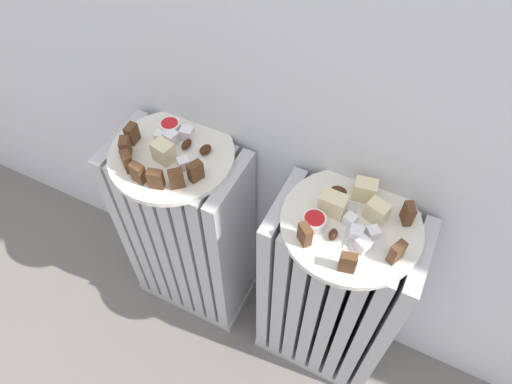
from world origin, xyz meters
The scene contains 34 objects.
radiator_left centered at (-0.19, 0.28, 0.29)m, with size 0.31×0.18×0.58m.
radiator_right centered at (0.19, 0.28, 0.29)m, with size 0.31×0.18×0.58m.
plate_left centered at (-0.19, 0.28, 0.59)m, with size 0.26×0.26×0.01m, color silver.
plate_right centered at (0.19, 0.28, 0.59)m, with size 0.26×0.26×0.01m, color silver.
dark_cake_slice_left_0 centered at (-0.28, 0.27, 0.61)m, with size 0.03×0.02×0.04m, color #56351E.
dark_cake_slice_left_1 centered at (-0.27, 0.24, 0.61)m, with size 0.03×0.02×0.04m, color #56351E.
dark_cake_slice_left_2 centered at (-0.24, 0.21, 0.61)m, with size 0.03×0.02×0.04m, color #56351E.
dark_cake_slice_left_3 centered at (-0.21, 0.19, 0.61)m, with size 0.03×0.02×0.04m, color #56351E.
dark_cake_slice_left_4 centered at (-0.17, 0.20, 0.61)m, with size 0.03×0.02×0.04m, color #56351E.
dark_cake_slice_left_5 centered at (-0.13, 0.21, 0.61)m, with size 0.03×0.02×0.04m, color #56351E.
dark_cake_slice_left_6 centered at (-0.11, 0.25, 0.61)m, with size 0.03×0.02×0.04m, color #56351E.
marble_cake_slice_left_0 centered at (-0.19, 0.26, 0.61)m, with size 0.04×0.03×0.04m, color beige.
turkish_delight_left_0 centered at (-0.19, 0.33, 0.60)m, with size 0.02×0.02×0.02m, color white.
turkish_delight_left_1 centered at (-0.15, 0.26, 0.60)m, with size 0.02×0.02×0.02m, color white.
turkish_delight_left_2 centered at (-0.21, 0.31, 0.60)m, with size 0.03×0.03×0.03m, color white.
turkish_delight_left_3 centered at (-0.23, 0.30, 0.60)m, with size 0.02×0.02×0.02m, color white.
medjool_date_left_0 centered at (-0.13, 0.31, 0.60)m, with size 0.03×0.02×0.02m, color #3D1E0F.
medjool_date_left_1 centered at (-0.17, 0.31, 0.60)m, with size 0.03×0.02×0.02m, color #3D1E0F.
jam_bowl_left centered at (-0.23, 0.33, 0.61)m, with size 0.04×0.04×0.03m.
dark_cake_slice_right_0 centered at (0.13, 0.21, 0.61)m, with size 0.03×0.02×0.04m, color #56351E.
dark_cake_slice_right_1 centered at (0.21, 0.19, 0.61)m, with size 0.03×0.02×0.04m, color #56351E.
dark_cake_slice_right_2 centered at (0.28, 0.24, 0.61)m, with size 0.03×0.02×0.04m, color #56351E.
dark_cake_slice_right_3 centered at (0.28, 0.33, 0.61)m, with size 0.03×0.02×0.04m, color #56351E.
marble_cake_slice_right_0 centered at (0.15, 0.29, 0.61)m, with size 0.05×0.03×0.04m, color beige.
marble_cake_slice_right_1 centered at (0.19, 0.34, 0.61)m, with size 0.04×0.03×0.04m, color beige.
marble_cake_slice_right_2 centered at (0.23, 0.31, 0.61)m, with size 0.04×0.03×0.04m, color beige.
turkish_delight_right_0 centered at (0.23, 0.27, 0.60)m, with size 0.02×0.02×0.02m, color white.
turkish_delight_right_1 centered at (0.19, 0.28, 0.60)m, with size 0.02×0.02×0.02m, color white.
turkish_delight_right_2 centered at (0.23, 0.24, 0.60)m, with size 0.02×0.02×0.02m, color white.
turkish_delight_right_3 centered at (0.21, 0.25, 0.60)m, with size 0.02×0.02×0.02m, color white.
medjool_date_right_0 centered at (0.17, 0.24, 0.60)m, with size 0.02×0.02×0.02m, color #3D1E0F.
medjool_date_right_1 centered at (0.15, 0.33, 0.60)m, with size 0.03×0.02×0.02m, color #3D1E0F.
jam_bowl_right centered at (0.13, 0.25, 0.60)m, with size 0.04×0.04×0.02m.
fork centered at (0.19, 0.28, 0.59)m, with size 0.03×0.10×0.00m.
Camera 1 is at (0.24, -0.21, 1.27)m, focal length 32.04 mm.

